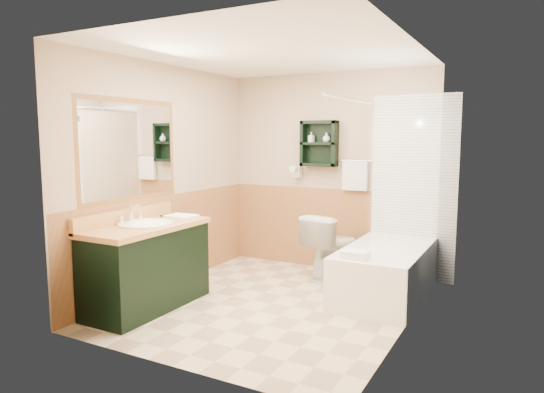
{
  "coord_description": "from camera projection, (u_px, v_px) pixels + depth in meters",
  "views": [
    {
      "loc": [
        2.18,
        -4.06,
        1.62
      ],
      "look_at": [
        -0.1,
        0.2,
        1.03
      ],
      "focal_mm": 32.0,
      "sensor_mm": 36.0,
      "label": 1
    }
  ],
  "objects": [
    {
      "name": "soap_bottle_b",
      "position": [
        326.0,
        139.0,
        5.8
      ],
      "size": [
        0.11,
        0.13,
        0.09
      ],
      "primitive_type": "imported",
      "rotation": [
        0.0,
        0.0,
        -0.2
      ],
      "color": "white",
      "rests_on": "wall_shelf"
    },
    {
      "name": "curtain_rod",
      "position": [
        352.0,
        100.0,
        4.93
      ],
      "size": [
        0.03,
        1.6,
        0.03
      ],
      "primitive_type": "cylinder",
      "rotation": [
        1.57,
        0.0,
        0.0
      ],
      "color": "silver",
      "rests_on": "back_wall"
    },
    {
      "name": "mirror_frame",
      "position": [
        129.0,
        150.0,
        4.7
      ],
      "size": [
        1.3,
        1.3,
        1.0
      ],
      "primitive_type": null,
      "color": "olive",
      "rests_on": "left_wall"
    },
    {
      "name": "back_wall",
      "position": [
        330.0,
        172.0,
        5.95
      ],
      "size": [
        2.6,
        0.04,
        2.4
      ],
      "primitive_type": "cube",
      "color": "beige",
      "rests_on": "ground"
    },
    {
      "name": "right_wall",
      "position": [
        412.0,
        189.0,
        4.0
      ],
      "size": [
        0.04,
        3.0,
        2.4
      ],
      "primitive_type": "cube",
      "color": "beige",
      "rests_on": "ground"
    },
    {
      "name": "mirror_glass",
      "position": [
        130.0,
        150.0,
        4.7
      ],
      "size": [
        1.2,
        1.2,
        0.9
      ],
      "primitive_type": null,
      "color": "white",
      "rests_on": "left_wall"
    },
    {
      "name": "vanity_book",
      "position": [
        167.0,
        205.0,
        5.07
      ],
      "size": [
        0.16,
        0.03,
        0.22
      ],
      "primitive_type": "imported",
      "rotation": [
        0.0,
        0.0,
        -0.06
      ],
      "color": "black",
      "rests_on": "vanity"
    },
    {
      "name": "left_wall",
      "position": [
        164.0,
        177.0,
        5.24
      ],
      "size": [
        0.04,
        3.0,
        2.4
      ],
      "primitive_type": "cube",
      "color": "beige",
      "rests_on": "ground"
    },
    {
      "name": "bathtub",
      "position": [
        386.0,
        272.0,
        4.97
      ],
      "size": [
        0.77,
        1.5,
        0.51
      ],
      "primitive_type": "cube",
      "color": "white",
      "rests_on": "ground"
    },
    {
      "name": "floor",
      "position": [
        271.0,
        303.0,
        4.77
      ],
      "size": [
        3.0,
        3.0,
        0.0
      ],
      "primitive_type": "plane",
      "color": "beige",
      "rests_on": "ground"
    },
    {
      "name": "wainscot_left",
      "position": [
        168.0,
        241.0,
        5.31
      ],
      "size": [
        2.98,
        2.98,
        1.0
      ],
      "primitive_type": null,
      "color": "#CC8152",
      "rests_on": "left_wall"
    },
    {
      "name": "tub_towel",
      "position": [
        356.0,
        254.0,
        4.48
      ],
      "size": [
        0.24,
        0.2,
        0.07
      ],
      "primitive_type": "cube",
      "color": "white",
      "rests_on": "bathtub"
    },
    {
      "name": "ceiling",
      "position": [
        271.0,
        51.0,
        4.47
      ],
      "size": [
        2.6,
        3.0,
        0.04
      ],
      "primitive_type": "cube",
      "color": "white",
      "rests_on": "back_wall"
    },
    {
      "name": "tile_back",
      "position": [
        413.0,
        189.0,
        5.45
      ],
      "size": [
        0.95,
        0.95,
        2.1
      ],
      "primitive_type": null,
      "color": "white",
      "rests_on": "back_wall"
    },
    {
      "name": "toilet",
      "position": [
        333.0,
        247.0,
        5.59
      ],
      "size": [
        0.6,
        0.84,
        0.74
      ],
      "primitive_type": "imported",
      "rotation": [
        0.0,
        0.0,
        2.88
      ],
      "color": "white",
      "rests_on": "ground"
    },
    {
      "name": "counter_towel",
      "position": [
        181.0,
        217.0,
        4.87
      ],
      "size": [
        0.29,
        0.23,
        0.04
      ],
      "primitive_type": "cube",
      "color": "white",
      "rests_on": "vanity"
    },
    {
      "name": "soap_bottle_a",
      "position": [
        311.0,
        140.0,
        5.89
      ],
      "size": [
        0.08,
        0.13,
        0.06
      ],
      "primitive_type": "imported",
      "rotation": [
        0.0,
        0.0,
        -0.25
      ],
      "color": "white",
      "rests_on": "wall_shelf"
    },
    {
      "name": "tile_right",
      "position": [
        424.0,
        197.0,
        4.7
      ],
      "size": [
        1.5,
        1.5,
        2.1
      ],
      "primitive_type": null,
      "color": "white",
      "rests_on": "right_wall"
    },
    {
      "name": "vanity",
      "position": [
        147.0,
        266.0,
        4.61
      ],
      "size": [
        0.59,
        1.27,
        0.81
      ],
      "primitive_type": "cube",
      "color": "black",
      "rests_on": "ground"
    },
    {
      "name": "towel_bar",
      "position": [
        356.0,
        161.0,
        5.71
      ],
      "size": [
        0.4,
        0.06,
        0.4
      ],
      "primitive_type": null,
      "color": "white",
      "rests_on": "back_wall"
    },
    {
      "name": "hair_dryer",
      "position": [
        297.0,
        171.0,
        6.06
      ],
      "size": [
        0.1,
        0.24,
        0.18
      ],
      "primitive_type": null,
      "color": "white",
      "rests_on": "back_wall"
    },
    {
      "name": "wainscot_back",
      "position": [
        328.0,
        228.0,
        6.01
      ],
      "size": [
        2.58,
        2.58,
        1.0
      ],
      "primitive_type": null,
      "color": "#CC8152",
      "rests_on": "back_wall"
    },
    {
      "name": "tile_accent",
      "position": [
        426.0,
        108.0,
        4.6
      ],
      "size": [
        1.5,
        1.5,
        0.1
      ],
      "primitive_type": null,
      "color": "#154A29",
      "rests_on": "right_wall"
    },
    {
      "name": "shower_curtain",
      "position": [
        356.0,
        182.0,
        5.19
      ],
      "size": [
        1.05,
        1.05,
        1.7
      ],
      "primitive_type": null,
      "color": "beige",
      "rests_on": "curtain_rod"
    },
    {
      "name": "wall_shelf",
      "position": [
        319.0,
        143.0,
        5.86
      ],
      "size": [
        0.45,
        0.15,
        0.55
      ],
      "primitive_type": "cube",
      "color": "black",
      "rests_on": "back_wall"
    }
  ]
}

